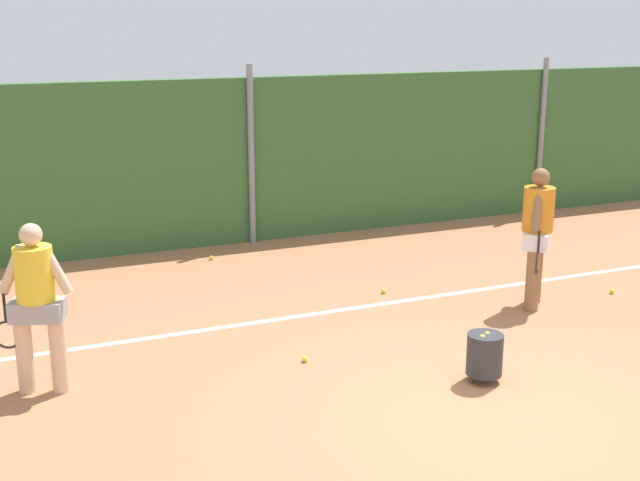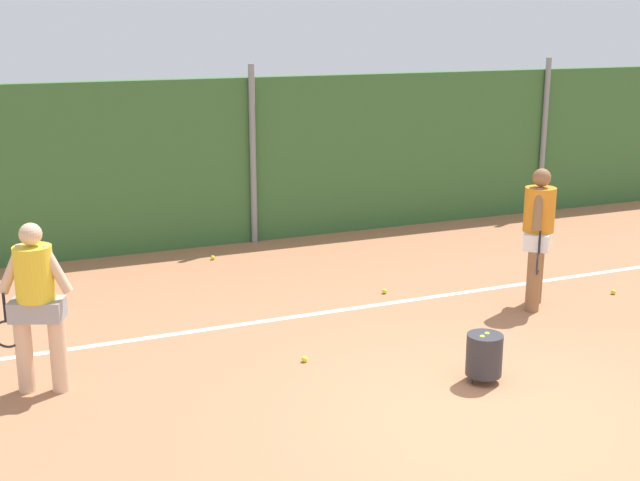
{
  "view_description": "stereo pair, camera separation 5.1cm",
  "coord_description": "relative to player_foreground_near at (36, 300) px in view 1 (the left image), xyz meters",
  "views": [
    {
      "loc": [
        -4.15,
        -5.8,
        3.51
      ],
      "look_at": [
        -0.71,
        2.21,
        1.19
      ],
      "focal_mm": 46.8,
      "sensor_mm": 36.0,
      "label": 1
    },
    {
      "loc": [
        -4.1,
        -5.82,
        3.51
      ],
      "look_at": [
        -0.71,
        2.21,
        1.19
      ],
      "focal_mm": 46.8,
      "sensor_mm": 36.0,
      "label": 2
    }
  ],
  "objects": [
    {
      "name": "player_midcourt",
      "position": [
        5.92,
        0.18,
        0.04
      ],
      "size": [
        0.57,
        0.66,
        1.76
      ],
      "rotation": [
        0.0,
        0.0,
        3.97
      ],
      "color": "#8C603D",
      "rests_on": "ground_plane"
    },
    {
      "name": "tennis_ball_5",
      "position": [
        4.42,
        1.36,
        -0.91
      ],
      "size": [
        0.07,
        0.07,
        0.07
      ],
      "primitive_type": "sphere",
      "color": "#CCDB33",
      "rests_on": "ground_plane"
    },
    {
      "name": "tennis_ball_3",
      "position": [
        2.6,
        -0.34,
        -0.91
      ],
      "size": [
        0.07,
        0.07,
        0.07
      ],
      "primitive_type": "sphere",
      "color": "#CCDB33",
      "rests_on": "ground_plane"
    },
    {
      "name": "player_foreground_near",
      "position": [
        0.0,
        0.0,
        0.0
      ],
      "size": [
        0.76,
        0.45,
        1.68
      ],
      "rotation": [
        0.0,
        0.0,
        2.76
      ],
      "color": "beige",
      "rests_on": "ground_plane"
    },
    {
      "name": "hedge_fence_backdrop",
      "position": [
        3.68,
        4.69,
        0.37
      ],
      "size": [
        19.44,
        0.25,
        2.63
      ],
      "primitive_type": "cube",
      "color": "#386633",
      "rests_on": "ground_plane"
    },
    {
      "name": "ground_plane",
      "position": [
        3.68,
        -0.12,
        -0.94
      ],
      "size": [
        29.91,
        29.91,
        0.0
      ],
      "primitive_type": "plane",
      "color": "#B2704C"
    },
    {
      "name": "tennis_ball_1",
      "position": [
        2.77,
        3.79,
        -0.91
      ],
      "size": [
        0.07,
        0.07,
        0.07
      ],
      "primitive_type": "sphere",
      "color": "#CCDB33",
      "rests_on": "ground_plane"
    },
    {
      "name": "ball_hopper",
      "position": [
        4.06,
        -1.49,
        -0.65
      ],
      "size": [
        0.36,
        0.36,
        0.51
      ],
      "color": "#2D2D33",
      "rests_on": "ground_plane"
    },
    {
      "name": "court_baseline_paint",
      "position": [
        3.68,
        0.98,
        -0.94
      ],
      "size": [
        14.21,
        0.1,
        0.01
      ],
      "primitive_type": "cube",
      "color": "white",
      "rests_on": "ground_plane"
    },
    {
      "name": "tennis_ball_0",
      "position": [
        7.19,
        0.16,
        -0.91
      ],
      "size": [
        0.07,
        0.07,
        0.07
      ],
      "primitive_type": "sphere",
      "color": "#CCDB33",
      "rests_on": "ground_plane"
    },
    {
      "name": "fence_post_center",
      "position": [
        3.68,
        4.52,
        0.48
      ],
      "size": [
        0.1,
        0.1,
        2.84
      ],
      "primitive_type": "cylinder",
      "color": "gray",
      "rests_on": "ground_plane"
    },
    {
      "name": "fence_post_right",
      "position": [
        9.28,
        4.52,
        0.48
      ],
      "size": [
        0.1,
        0.1,
        2.84
      ],
      "primitive_type": "cylinder",
      "color": "gray",
      "rests_on": "ground_plane"
    }
  ]
}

